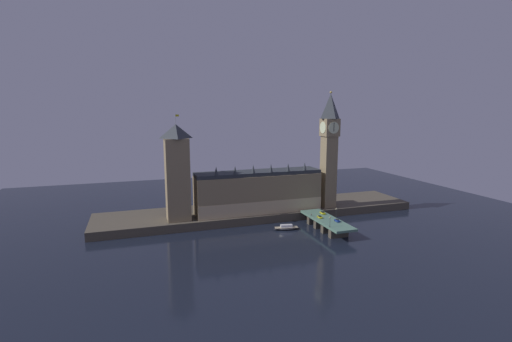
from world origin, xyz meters
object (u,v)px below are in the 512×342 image
(pedestrian_far_rail, at_px, (311,215))
(street_lamp_mid, at_px, (336,212))
(clock_tower, at_px, (329,147))
(car_southbound_trail, at_px, (323,213))
(street_lamp_near, at_px, (330,221))
(boat_upstream, at_px, (286,228))
(victoria_tower, at_px, (177,172))
(car_northbound_lead, at_px, (320,217))
(car_southbound_lead, at_px, (337,221))

(pedestrian_far_rail, xyz_separation_m, street_lamp_mid, (12.35, -9.06, 3.08))
(pedestrian_far_rail, bearing_deg, clock_tower, 42.72)
(car_southbound_trail, relative_size, street_lamp_near, 0.74)
(street_lamp_mid, xyz_separation_m, boat_upstream, (-29.67, 8.10, -9.66))
(clock_tower, distance_m, victoria_tower, 103.81)
(pedestrian_far_rail, bearing_deg, victoria_tower, 162.86)
(street_lamp_mid, distance_m, boat_upstream, 32.24)
(street_lamp_near, bearing_deg, car_northbound_lead, 79.42)
(clock_tower, relative_size, car_northbound_lead, 18.21)
(boat_upstream, bearing_deg, street_lamp_near, -53.45)
(car_southbound_lead, relative_size, car_southbound_trail, 0.89)
(car_northbound_lead, xyz_separation_m, car_southbound_trail, (5.98, 7.29, 0.07))
(victoria_tower, height_order, boat_upstream, victoria_tower)
(clock_tower, bearing_deg, pedestrian_far_rail, -137.28)
(pedestrian_far_rail, height_order, boat_upstream, pedestrian_far_rail)
(boat_upstream, bearing_deg, car_southbound_lead, -29.84)
(victoria_tower, height_order, car_northbound_lead, victoria_tower)
(victoria_tower, relative_size, car_northbound_lead, 14.82)
(car_northbound_lead, relative_size, car_southbound_trail, 0.96)
(car_northbound_lead, distance_m, street_lamp_mid, 10.50)
(clock_tower, height_order, car_southbound_lead, clock_tower)
(pedestrian_far_rail, height_order, street_lamp_near, street_lamp_near)
(clock_tower, relative_size, victoria_tower, 1.23)
(car_southbound_lead, distance_m, street_lamp_mid, 8.39)
(car_southbound_lead, xyz_separation_m, boat_upstream, (-26.28, 15.08, -6.47))
(clock_tower, bearing_deg, car_southbound_trail, -126.03)
(car_southbound_trail, distance_m, street_lamp_near, 27.29)
(victoria_tower, bearing_deg, street_lamp_near, -31.43)
(clock_tower, height_order, car_northbound_lead, clock_tower)
(pedestrian_far_rail, xyz_separation_m, boat_upstream, (-17.32, -0.96, -6.57))
(car_northbound_lead, relative_size, street_lamp_mid, 0.70)
(car_southbound_trail, relative_size, pedestrian_far_rail, 2.89)
(car_southbound_lead, bearing_deg, car_southbound_trail, 90.00)
(car_southbound_trail, bearing_deg, car_northbound_lead, -129.34)
(clock_tower, distance_m, street_lamp_near, 63.44)
(boat_upstream, bearing_deg, clock_tower, 29.09)
(clock_tower, bearing_deg, victoria_tower, 178.54)
(car_southbound_trail, xyz_separation_m, street_lamp_near, (-9.37, -25.43, 3.21))
(victoria_tower, bearing_deg, car_southbound_trail, -14.49)
(street_lamp_near, bearing_deg, street_lamp_mid, 49.09)
(boat_upstream, bearing_deg, car_southbound_trail, 5.66)
(victoria_tower, relative_size, street_lamp_mid, 10.38)
(victoria_tower, relative_size, car_southbound_trail, 14.17)
(victoria_tower, bearing_deg, car_northbound_lead, -20.09)
(car_southbound_trail, relative_size, boat_upstream, 0.28)
(clock_tower, height_order, boat_upstream, clock_tower)
(clock_tower, bearing_deg, car_northbound_lead, -126.94)
(clock_tower, distance_m, street_lamp_mid, 49.46)
(victoria_tower, relative_size, street_lamp_near, 10.43)
(pedestrian_far_rail, bearing_deg, car_southbound_trail, 10.43)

